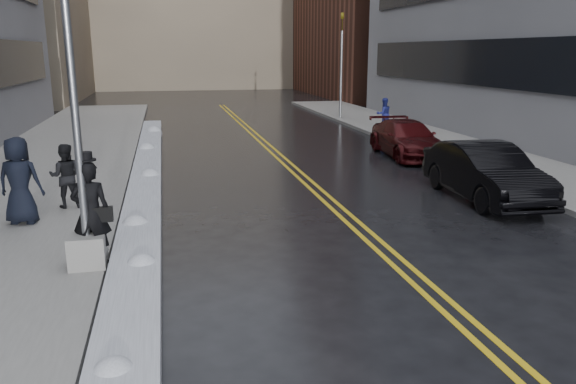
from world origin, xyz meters
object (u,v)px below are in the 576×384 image
fire_hydrant (470,149)px  pedestrian_fedora (91,213)px  traffic_signal (341,62)px  pedestrian_b (66,176)px  pedestrian_east (384,114)px  car_black (485,172)px  car_maroon (407,139)px  pedestrian_c (20,181)px  lamppost (77,138)px

fire_hydrant → pedestrian_fedora: pedestrian_fedora is taller
traffic_signal → pedestrian_b: bearing=-125.9°
traffic_signal → pedestrian_east: (0.42, -5.84, -2.46)m
pedestrian_b → pedestrian_east: size_ratio=1.02×
pedestrian_b → pedestrian_east: pedestrian_b is taller
pedestrian_b → car_black: bearing=174.7°
pedestrian_fedora → pedestrian_b: bearing=-65.5°
pedestrian_b → car_black: (11.00, -1.11, -0.18)m
pedestrian_east → car_maroon: 6.45m
pedestrian_fedora → pedestrian_east: bearing=-117.2°
pedestrian_c → car_maroon: pedestrian_c is taller
fire_hydrant → pedestrian_b: 13.80m
lamppost → pedestrian_east: (12.22, 16.16, -1.59)m
fire_hydrant → pedestrian_c: size_ratio=0.36×
pedestrian_fedora → pedestrian_b: (-1.10, 4.22, -0.16)m
lamppost → car_maroon: 14.69m
pedestrian_fedora → car_maroon: 14.42m
pedestrian_c → car_maroon: bearing=-139.5°
pedestrian_c → car_black: 11.79m
fire_hydrant → pedestrian_b: pedestrian_b is taller
lamppost → fire_hydrant: bearing=33.0°
car_black → pedestrian_c: bearing=-177.0°
lamppost → pedestrian_b: lamppost is taller
lamppost → car_maroon: bearing=42.8°
pedestrian_fedora → car_maroon: pedestrian_fedora is taller
fire_hydrant → car_maroon: bearing=130.3°
lamppost → fire_hydrant: 14.81m
car_maroon → car_black: bearing=-92.6°
traffic_signal → pedestrian_fedora: (-11.70, -21.89, -2.28)m
traffic_signal → pedestrian_fedora: bearing=-118.1°
car_maroon → traffic_signal: bearing=88.0°
traffic_signal → fire_hydrant: bearing=-88.0°
pedestrian_east → car_black: bearing=78.1°
fire_hydrant → lamppost: bearing=-147.0°
traffic_signal → lamppost: bearing=-118.2°
lamppost → pedestrian_fedora: bearing=49.0°
car_maroon → pedestrian_east: bearing=79.5°
traffic_signal → pedestrian_c: traffic_signal is taller
pedestrian_b → car_black: size_ratio=0.34×
pedestrian_east → fire_hydrant: bearing=88.4°
pedestrian_b → pedestrian_fedora: bearing=105.0°
fire_hydrant → car_black: car_black is taller
traffic_signal → pedestrian_b: size_ratio=3.70×
fire_hydrant → pedestrian_c: 14.92m
car_maroon → lamppost: bearing=-133.9°
pedestrian_fedora → car_maroon: bearing=-127.4°
fire_hydrant → pedestrian_fedora: 14.54m
lamppost → pedestrian_fedora: lamppost is taller
lamppost → traffic_signal: (11.80, 22.00, 0.87)m
lamppost → pedestrian_east: 20.32m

